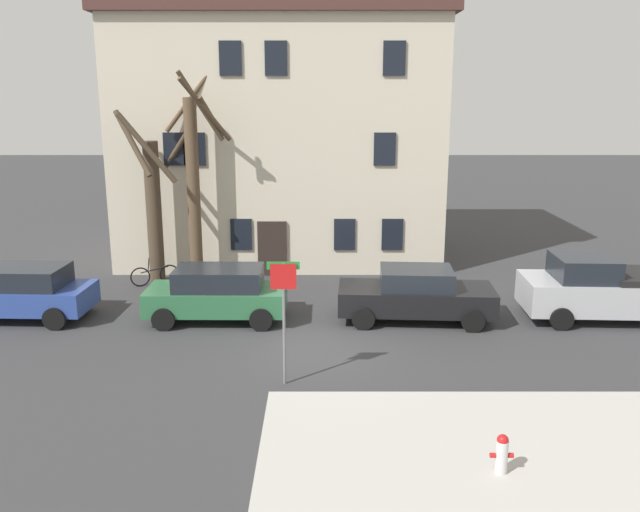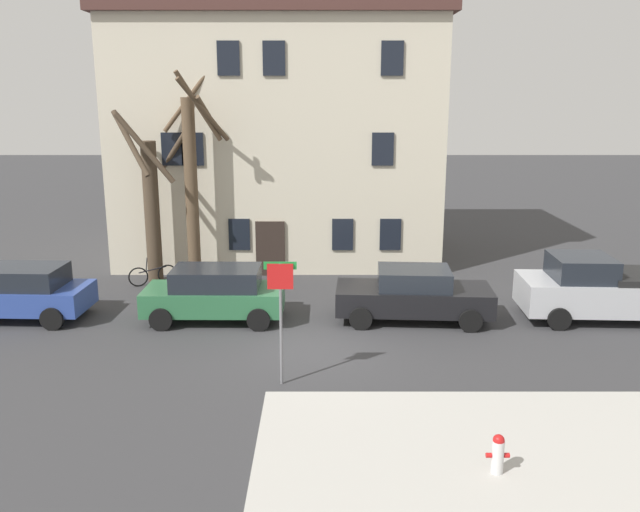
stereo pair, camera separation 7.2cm
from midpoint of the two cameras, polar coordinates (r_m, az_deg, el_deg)
ground_plane at (r=18.20m, az=-0.16°, el=-7.92°), size 120.00×120.00×0.00m
sidewalk_slab at (r=12.40m, az=17.29°, el=-19.41°), size 9.29×8.03×0.12m
building_main at (r=28.36m, az=-3.16°, el=11.44°), size 13.23×8.23×11.06m
tree_bare_near at (r=24.64m, az=-14.06°, el=4.50°), size 2.50×2.51×6.24m
tree_bare_mid at (r=24.13m, az=-10.63°, el=6.54°), size 2.53×2.54×7.54m
car_blue_wagon at (r=22.22m, az=-24.35°, el=-2.79°), size 4.38×2.25×1.66m
car_green_wagon at (r=20.30m, az=-8.74°, el=-3.18°), size 4.22×2.06×1.66m
car_black_sedan at (r=20.29m, az=8.42°, el=-3.31°), size 4.80×2.33×1.63m
pickup_truck_silver at (r=22.01m, az=24.12°, el=-2.66°), size 5.55×2.51×1.99m
fire_hydrant at (r=12.68m, az=15.51°, el=-16.14°), size 0.42×0.22×0.75m
street_sign_pole at (r=15.33m, az=-3.06°, el=-3.83°), size 0.76×0.07×3.01m
bicycle_leaning at (r=24.67m, az=-13.94°, el=-1.60°), size 1.64×0.72×1.03m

